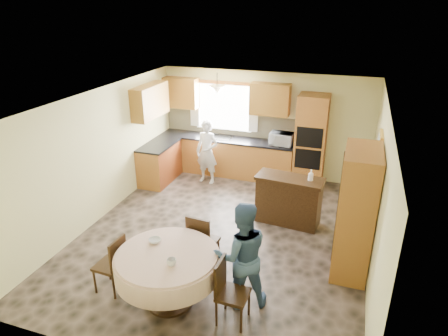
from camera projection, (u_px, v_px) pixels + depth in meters
The scene contains 36 objects.
floor at pixel (223, 235), 7.34m from camera, with size 5.00×6.00×0.01m, color brown.
ceiling at pixel (223, 101), 6.37m from camera, with size 5.00×6.00×0.01m, color white.
wall_back at pixel (264, 125), 9.47m from camera, with size 5.00×0.02×2.50m, color beige.
wall_front at pixel (132, 279), 4.24m from camera, with size 5.00×0.02×2.50m, color beige.
wall_left at pixel (99, 156), 7.59m from camera, with size 0.02×6.00×2.50m, color beige.
wall_right at pixel (378, 193), 6.11m from camera, with size 0.02×6.00×2.50m, color beige.
window at pixel (224, 107), 9.61m from camera, with size 1.40×0.03×1.10m, color white.
curtain_left at pixel (194, 103), 9.77m from camera, with size 0.22×0.02×1.15m, color white.
curtain_right at pixel (254, 108), 9.33m from camera, with size 0.22×0.02×1.15m, color white.
base_cab_back at pixel (226, 157), 9.78m from camera, with size 3.30×0.60×0.88m, color #C08733.
counter_back at pixel (226, 139), 9.60m from camera, with size 3.30×0.64×0.04m, color black.
base_cab_left at pixel (160, 163), 9.39m from camera, with size 0.60×1.20×0.88m, color #C08733.
counter_left at pixel (158, 145), 9.21m from camera, with size 0.64×1.20×0.04m, color black.
backsplash at pixel (230, 124), 9.74m from camera, with size 3.30×0.02×0.55m, color tan.
wall_cab_left at pixel (181, 93), 9.68m from camera, with size 0.85×0.33×0.72m, color #B57A2D.
wall_cab_right at pixel (270, 99), 9.03m from camera, with size 0.90×0.33×0.72m, color #B57A2D.
wall_cab_side at pixel (150, 101), 8.86m from camera, with size 0.33×1.20×0.72m, color #B57A2D.
oven_tower at pixel (311, 141), 8.93m from camera, with size 0.66×0.62×2.12m, color #C08733.
oven_upper at pixel (309, 138), 8.59m from camera, with size 0.56×0.01×0.45m, color black.
oven_lower at pixel (308, 159), 8.78m from camera, with size 0.56×0.01×0.45m, color black.
pendant at pixel (217, 90), 8.99m from camera, with size 0.36×0.36×0.18m, color beige.
sideboard at pixel (288, 201), 7.59m from camera, with size 1.24×0.51×0.89m, color #3A240F.
space_heater at pixel (350, 242), 6.57m from camera, with size 0.44×0.31×0.60m, color black.
cupboard at pixel (356, 212), 6.07m from camera, with size 0.53×1.05×2.01m, color #C08733.
dining_table at pixel (168, 265), 5.45m from camera, with size 1.44×1.44×0.82m.
chair_left at pixel (113, 262), 5.75m from camera, with size 0.41×0.41×0.90m.
chair_back at pixel (201, 239), 6.23m from camera, with size 0.45×0.45×0.97m.
chair_right at pixel (228, 288), 5.21m from camera, with size 0.41×0.41×0.92m.
framed_picture at pixel (380, 146), 6.49m from camera, with size 0.06×0.54×0.44m.
microwave at pixel (281, 139), 9.09m from camera, with size 0.52×0.35×0.29m, color silver.
person_sink at pixel (207, 152), 9.21m from camera, with size 0.55×0.36×1.49m, color silver.
person_dining at pixel (242, 255), 5.42m from camera, with size 0.77×0.60×1.57m, color #365277.
bowl_sideboard at pixel (280, 178), 7.47m from camera, with size 0.23×0.23×0.06m, color #B2B2B2.
bottle_sideboard at pixel (311, 176), 7.26m from camera, with size 0.10×0.10×0.27m, color silver.
cup_table at pixel (172, 262), 5.13m from camera, with size 0.12×0.12×0.10m, color #B2B2B2.
bowl_table at pixel (155, 241), 5.62m from camera, with size 0.17×0.17×0.05m, color #B2B2B2.
Camera 1 is at (2.03, -5.95, 3.99)m, focal length 32.00 mm.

